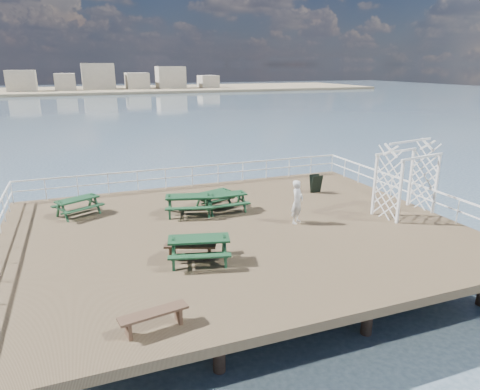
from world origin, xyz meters
name	(u,v)px	position (x,y,z in m)	size (l,w,h in m)	color
ground	(235,232)	(0.00, 0.00, -0.15)	(18.00, 14.00, 0.30)	brown
sea_backdrop	(132,86)	(12.54, 134.07, -0.51)	(300.00, 300.00, 9.20)	#3E5469
railing	(214,191)	(-0.07, 2.57, 0.87)	(17.77, 13.76, 1.10)	white
picnic_table_a	(78,203)	(-5.93, 3.93, 0.56)	(2.25, 2.10, 0.87)	#143820
picnic_table_b	(189,201)	(-1.33, 2.29, 0.63)	(2.38, 2.09, 0.99)	#143820
picnic_table_c	(214,195)	(0.05, 3.09, 0.49)	(1.91, 1.72, 0.77)	#143820
picnic_table_d	(199,244)	(-2.19, -2.48, 0.63)	(2.36, 2.07, 0.99)	#143820
picnic_table_e	(225,199)	(0.31, 2.18, 0.58)	(1.89, 1.53, 0.91)	#143820
flat_bench_near	(190,248)	(-2.41, -2.11, 0.38)	(1.77, 1.03, 0.50)	brown
flat_bench_far	(154,316)	(-4.28, -5.80, 0.37)	(1.78, 0.70, 0.50)	brown
trellis_arbor	(406,182)	(7.60, -0.95, 1.46)	(2.87, 1.90, 3.29)	white
sandwich_board	(316,184)	(5.64, 3.31, 0.46)	(0.58, 0.44, 0.95)	black
person	(297,202)	(2.62, -0.32, 0.92)	(0.67, 0.44, 1.84)	silver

